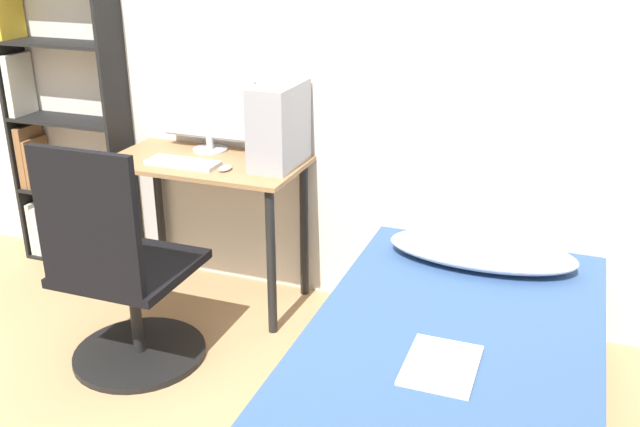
% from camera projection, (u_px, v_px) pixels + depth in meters
% --- Properties ---
extents(wall_back, '(8.00, 0.05, 2.50)m').
position_uv_depth(wall_back, '(284.00, 54.00, 3.46)').
color(wall_back, silver).
rests_on(wall_back, ground_plane).
extents(desk, '(0.97, 0.52, 0.76)m').
position_uv_depth(desk, '(208.00, 187.00, 3.55)').
color(desk, '#997047').
rests_on(desk, ground_plane).
extents(bookshelf, '(0.68, 0.22, 1.68)m').
position_uv_depth(bookshelf, '(55.00, 127.00, 3.94)').
color(bookshelf, black).
rests_on(bookshelf, ground_plane).
extents(office_chair, '(0.59, 0.59, 1.05)m').
position_uv_depth(office_chair, '(122.00, 287.00, 3.05)').
color(office_chair, black).
rests_on(office_chair, ground_plane).
extents(bed, '(1.08, 1.97, 0.43)m').
position_uv_depth(bed, '(445.00, 397.00, 2.62)').
color(bed, '#4C3D2D').
rests_on(bed, ground_plane).
extents(pillow, '(0.82, 0.36, 0.11)m').
position_uv_depth(pillow, '(481.00, 251.00, 3.15)').
color(pillow, '#B2B7C6').
rests_on(pillow, bed).
extents(magazine, '(0.24, 0.32, 0.01)m').
position_uv_depth(magazine, '(441.00, 365.00, 2.41)').
color(magazine, silver).
rests_on(magazine, bed).
extents(monitor, '(0.53, 0.18, 0.37)m').
position_uv_depth(monitor, '(208.00, 112.00, 3.58)').
color(monitor, '#B7B7BC').
rests_on(monitor, desk).
extents(keyboard, '(0.36, 0.13, 0.02)m').
position_uv_depth(keyboard, '(183.00, 163.00, 3.42)').
color(keyboard, silver).
rests_on(keyboard, desk).
extents(pc_tower, '(0.19, 0.36, 0.39)m').
position_uv_depth(pc_tower, '(279.00, 125.00, 3.35)').
color(pc_tower, '#99999E').
rests_on(pc_tower, desk).
extents(mouse, '(0.06, 0.09, 0.02)m').
position_uv_depth(mouse, '(225.00, 168.00, 3.35)').
color(mouse, silver).
rests_on(mouse, desk).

